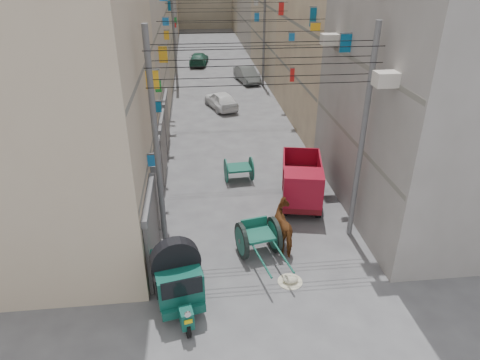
{
  "coord_description": "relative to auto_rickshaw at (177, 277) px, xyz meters",
  "views": [
    {
      "loc": [
        -2.23,
        -7.53,
        9.73
      ],
      "look_at": [
        -0.7,
        6.5,
        2.36
      ],
      "focal_mm": 32.0,
      "sensor_mm": 36.0,
      "label": 1
    }
  ],
  "objects": [
    {
      "name": "tonga_cart",
      "position": [
        2.85,
        2.32,
        -0.39
      ],
      "size": [
        1.69,
        3.14,
        1.34
      ],
      "rotation": [
        0.0,
        0.0,
        0.2
      ],
      "color": "black",
      "rests_on": "ground"
    },
    {
      "name": "distant_car_green",
      "position": [
        1.44,
        33.86,
        -0.49
      ],
      "size": [
        2.18,
        4.29,
        1.19
      ],
      "primitive_type": "imported",
      "rotation": [
        0.0,
        0.0,
        3.01
      ],
      "color": "#1A4E3A",
      "rests_on": "ground"
    },
    {
      "name": "horse",
      "position": [
        3.97,
        2.7,
        -0.27
      ],
      "size": [
        1.17,
        2.04,
        1.63
      ],
      "primitive_type": "imported",
      "rotation": [
        0.0,
        0.0,
        3.3
      ],
      "color": "brown",
      "rests_on": "ground"
    },
    {
      "name": "distant_car_white",
      "position": [
        2.68,
        19.49,
        -0.46
      ],
      "size": [
        2.55,
        3.96,
        1.25
      ],
      "primitive_type": "imported",
      "rotation": [
        0.0,
        0.0,
        3.46
      ],
      "color": "white",
      "rests_on": "ground"
    },
    {
      "name": "auto_rickshaw",
      "position": [
        0.0,
        0.0,
        0.0
      ],
      "size": [
        1.87,
        2.72,
        1.85
      ],
      "rotation": [
        0.0,
        0.0,
        0.21
      ],
      "color": "black",
      "rests_on": "ground"
    },
    {
      "name": "signboards",
      "position": [
        3.03,
        18.86,
        2.34
      ],
      "size": [
        8.22,
        40.52,
        5.67
      ],
      "color": "#BBBBBB",
      "rests_on": "ground"
    },
    {
      "name": "mini_truck",
      "position": [
        5.2,
        5.44,
        -0.1
      ],
      "size": [
        2.33,
        3.91,
        2.06
      ],
      "rotation": [
        0.0,
        0.0,
        -0.2
      ],
      "color": "black",
      "rests_on": "ground"
    },
    {
      "name": "utility_poles",
      "position": [
        3.04,
        14.21,
        2.91
      ],
      "size": [
        7.4,
        22.2,
        8.0
      ],
      "color": "#58585A",
      "rests_on": "ground"
    },
    {
      "name": "ac_units",
      "position": [
        6.69,
        4.87,
        6.34
      ],
      "size": [
        0.7,
        6.55,
        3.35
      ],
      "color": "beige",
      "rests_on": "ground"
    },
    {
      "name": "feed_sack",
      "position": [
        3.7,
        0.62,
        -0.96
      ],
      "size": [
        0.52,
        0.42,
        0.26
      ],
      "primitive_type": "ellipsoid",
      "color": "beige",
      "rests_on": "ground"
    },
    {
      "name": "overhead_cables",
      "position": [
        3.04,
        11.61,
        5.68
      ],
      "size": [
        7.4,
        22.52,
        1.12
      ],
      "color": "black",
      "rests_on": "ground"
    },
    {
      "name": "shutters_left",
      "position": [
        -0.87,
        7.58,
        0.4
      ],
      "size": [
        0.18,
        14.4,
        2.88
      ],
      "color": "#4E4D53",
      "rests_on": "ground"
    },
    {
      "name": "second_cart",
      "position": [
        2.77,
        8.18,
        -0.47
      ],
      "size": [
        1.4,
        1.26,
        1.17
      ],
      "rotation": [
        0.0,
        0.0,
        0.07
      ],
      "color": "#124F3F",
      "rests_on": "ground"
    },
    {
      "name": "distant_car_grey",
      "position": [
        5.45,
        26.63,
        -0.45
      ],
      "size": [
        2.1,
        4.07,
        1.28
      ],
      "primitive_type": "imported",
      "rotation": [
        0.0,
        0.0,
        0.2
      ],
      "color": "#535756",
      "rests_on": "ground"
    }
  ]
}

